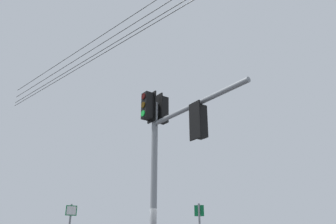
{
  "coord_description": "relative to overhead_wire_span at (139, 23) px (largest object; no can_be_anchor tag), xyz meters",
  "views": [
    {
      "loc": [
        -10.62,
        -1.18,
        1.61
      ],
      "look_at": [
        -1.29,
        -0.76,
        5.32
      ],
      "focal_mm": 34.78,
      "sensor_mm": 36.0,
      "label": 1
    }
  ],
  "objects": [
    {
      "name": "overhead_wire_span",
      "position": [
        0.0,
        0.0,
        0.0
      ],
      "size": [
        14.22,
        16.82,
        1.19
      ],
      "color": "black"
    },
    {
      "name": "signal_mast_assembly",
      "position": [
        -1.11,
        -1.14,
        -5.19
      ],
      "size": [
        3.45,
        2.96,
        6.21
      ],
      "color": "gray",
      "rests_on": "ground"
    }
  ]
}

